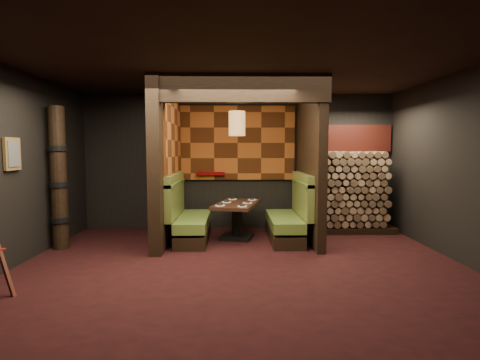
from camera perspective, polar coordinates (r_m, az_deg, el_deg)
The scene contains 22 objects.
floor at distance 5.48m, azimuth 0.24°, elevation -13.32°, with size 6.50×5.50×0.02m, color black.
ceiling at distance 5.34m, azimuth 0.25°, elevation 17.42°, with size 6.50×5.50×0.02m, color black.
wall_back at distance 7.97m, azimuth -0.18°, elevation 2.83°, with size 6.50×0.02×2.85m, color black.
wall_front at distance 2.46m, azimuth 1.65°, elevation -1.33°, with size 6.50×0.02×2.85m, color black.
wall_left at distance 6.09m, azimuth -32.12°, elevation 1.54°, with size 0.02×5.50×2.85m, color black.
wall_right at distance 6.21m, azimuth 31.92°, elevation 1.59°, with size 0.02×5.50×2.85m, color black.
partition_left at distance 6.97m, azimuth -11.22°, elevation 2.47°, with size 0.20×2.20×2.85m, color black.
partition_right at distance 7.06m, azimuth 10.57°, elevation 2.51°, with size 0.15×2.10×2.85m, color black.
header_beam at distance 5.98m, azimuth -0.14°, elevation 13.79°, with size 2.85×0.18×0.44m, color black.
tapa_back_panel at distance 7.92m, azimuth -0.36°, elevation 5.67°, with size 2.40×0.06×1.55m, color #9C4C1B.
tapa_side_panel at distance 7.12m, azimuth -10.07°, elevation 5.95°, with size 0.04×1.85×1.45m, color #9C4C1B.
lacquer_shelf at distance 7.89m, azimuth -4.53°, elevation 1.01°, with size 0.60×0.12×0.07m, color #620709.
booth_bench_left at distance 7.03m, azimuth -7.96°, elevation -5.88°, with size 0.68×1.60×1.14m.
booth_bench_right at distance 7.05m, azimuth 7.58°, elevation -5.84°, with size 0.68×1.60×1.14m.
dining_table at distance 7.09m, azimuth -0.46°, elevation -5.36°, with size 0.99×1.42×0.68m.
place_settings at distance 7.06m, azimuth -0.46°, elevation -3.41°, with size 0.79×1.13×0.03m.
pendant_lamp at distance 6.95m, azimuth -0.46°, elevation 8.60°, with size 0.30×0.30×0.92m.
framed_picture at distance 6.15m, azimuth -31.37°, elevation 3.41°, with size 0.05×0.36×0.46m.
totem_column at distance 6.97m, azimuth -25.89°, elevation 0.13°, with size 0.31×0.31×2.40m.
firewood_stack at distance 7.98m, azimuth 16.52°, elevation -1.73°, with size 1.73×0.70×1.64m.
mosaic_header at distance 8.25m, azimuth 16.00°, elevation 6.13°, with size 1.83×0.10×0.56m, color maroon.
bay_front_post at distance 7.33m, azimuth 10.85°, elevation 2.58°, with size 0.08×0.08×2.85m, color black.
Camera 1 is at (-0.11, -5.21, 1.68)m, focal length 28.00 mm.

